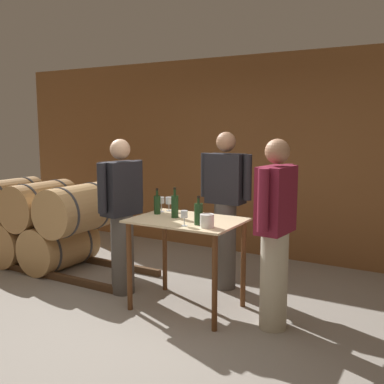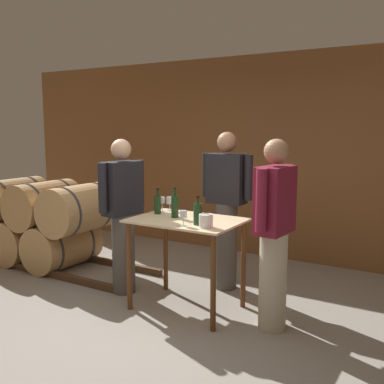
{
  "view_description": "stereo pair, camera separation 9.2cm",
  "coord_description": "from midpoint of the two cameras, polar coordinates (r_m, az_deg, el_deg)",
  "views": [
    {
      "loc": [
        2.23,
        -3.05,
        1.77
      ],
      "look_at": [
        0.11,
        0.66,
        1.14
      ],
      "focal_mm": 42.0,
      "sensor_mm": 36.0,
      "label": 1
    },
    {
      "loc": [
        2.31,
        -3.0,
        1.77
      ],
      "look_at": [
        0.11,
        0.66,
        1.14
      ],
      "focal_mm": 42.0,
      "sensor_mm": 36.0,
      "label": 2
    }
  ],
  "objects": [
    {
      "name": "ground_plane",
      "position": [
        4.18,
        -6.72,
        -16.69
      ],
      "size": [
        14.0,
        14.0,
        0.0
      ],
      "primitive_type": "plane",
      "color": "gray"
    },
    {
      "name": "wine_glass_near_right",
      "position": [
        3.98,
        -1.66,
        -2.92
      ],
      "size": [
        0.06,
        0.06,
        0.14
      ],
      "color": "silver",
      "rests_on": "tasting_table"
    },
    {
      "name": "wine_bottle_left",
      "position": [
        4.34,
        -2.8,
        -1.76
      ],
      "size": [
        0.07,
        0.07,
        0.3
      ],
      "color": "#193819",
      "rests_on": "tasting_table"
    },
    {
      "name": "ice_bucket",
      "position": [
        3.94,
        1.25,
        -3.67
      ],
      "size": [
        0.12,
        0.12,
        0.12
      ],
      "color": "white",
      "rests_on": "tasting_table"
    },
    {
      "name": "wine_glass_near_left",
      "position": [
        4.64,
        -4.46,
        -1.16
      ],
      "size": [
        0.06,
        0.06,
        0.15
      ],
      "color": "silver",
      "rests_on": "tasting_table"
    },
    {
      "name": "wine_bottle_center",
      "position": [
        4.03,
        0.18,
        -2.74
      ],
      "size": [
        0.08,
        0.08,
        0.26
      ],
      "color": "#193819",
      "rests_on": "tasting_table"
    },
    {
      "name": "person_visitor_with_scarf",
      "position": [
        4.75,
        -9.48,
        -2.69
      ],
      "size": [
        0.29,
        0.58,
        1.64
      ],
      "color": "#4C4742",
      "rests_on": "ground_plane"
    },
    {
      "name": "tasting_table",
      "position": [
        4.32,
        -1.28,
        -5.69
      ],
      "size": [
        1.04,
        0.74,
        0.89
      ],
      "color": "beige",
      "rests_on": "ground_plane"
    },
    {
      "name": "barrel_rack",
      "position": [
        6.16,
        -19.91,
        -3.75
      ],
      "size": [
        3.75,
        0.86,
        1.08
      ],
      "color": "#4C331E",
      "rests_on": "ground_plane"
    },
    {
      "name": "wine_bottle_far_left",
      "position": [
        4.53,
        -5.03,
        -1.53
      ],
      "size": [
        0.07,
        0.07,
        0.26
      ],
      "color": "#193819",
      "rests_on": "tasting_table"
    },
    {
      "name": "person_host",
      "position": [
        3.92,
        9.85,
        -4.86
      ],
      "size": [
        0.25,
        0.59,
        1.66
      ],
      "color": "#B7AD93",
      "rests_on": "ground_plane"
    },
    {
      "name": "back_wall",
      "position": [
        6.13,
        7.99,
        4.42
      ],
      "size": [
        8.4,
        0.05,
        2.7
      ],
      "color": "brown",
      "rests_on": "ground_plane"
    },
    {
      "name": "person_visitor_bearded",
      "position": [
        4.84,
        3.71,
        -1.91
      ],
      "size": [
        0.59,
        0.24,
        1.71
      ],
      "color": "#4C4742",
      "rests_on": "ground_plane"
    },
    {
      "name": "wine_glass_near_center",
      "position": [
        4.69,
        -3.52,
        -1.15
      ],
      "size": [
        0.07,
        0.07,
        0.15
      ],
      "color": "silver",
      "rests_on": "tasting_table"
    }
  ]
}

